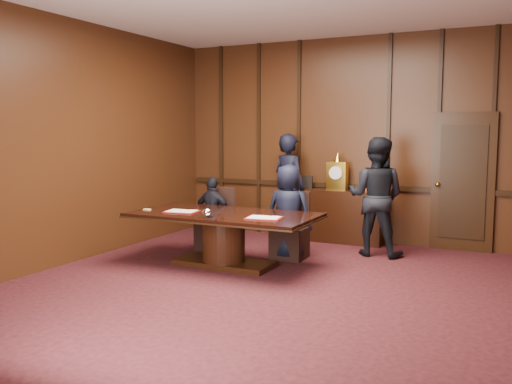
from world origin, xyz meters
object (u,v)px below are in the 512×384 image
Objects in this scene: signatory_right at (288,212)px; witness_right at (376,197)px; sideboard at (337,214)px; signatory_left at (213,214)px; witness_left at (289,187)px; conference_table at (224,231)px.

signatory_right is 1.39m from witness_right.
sideboard is 1.36× the size of signatory_left.
witness_left reaches higher than signatory_right.
sideboard is 0.95m from witness_left.
conference_table is 1.41× the size of witness_left.
sideboard reaches higher than signatory_right.
signatory_right is 0.76× the size of witness_left.
signatory_left is at bearing 20.90° from witness_right.
conference_table is at bearing -110.88° from sideboard.
witness_left is at bearing 87.96° from conference_table.
signatory_left reaches higher than conference_table.
signatory_right is at bearing 135.64° from witness_left.
sideboard is 1.60m from signatory_right.
witness_left is at bearing -17.09° from witness_right.
witness_left reaches higher than sideboard.
sideboard is 0.88× the size of witness_right.
signatory_right reaches higher than signatory_left.
witness_left reaches higher than signatory_left.
signatory_left is 1.31m from signatory_right.
witness_left is at bearing -169.00° from sideboard.
conference_table is 1.44× the size of witness_right.
signatory_right is 1.53m from witness_left.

